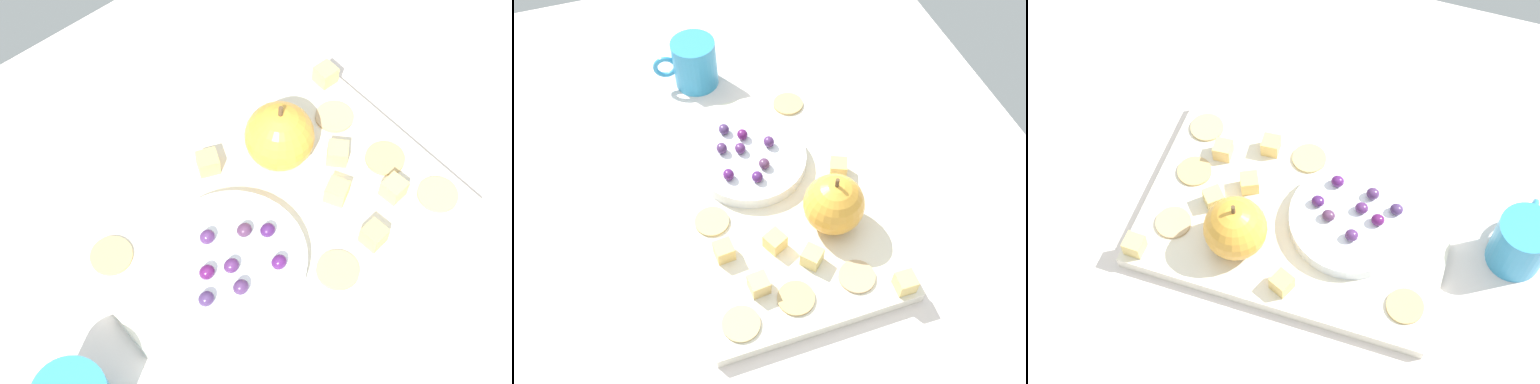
{
  "view_description": "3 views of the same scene",
  "coord_description": "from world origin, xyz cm",
  "views": [
    {
      "loc": [
        -28.54,
        -26.09,
        75.91
      ],
      "look_at": [
        -2.75,
        4.25,
        9.72
      ],
      "focal_mm": 51.22,
      "sensor_mm": 36.0,
      "label": 1
    },
    {
      "loc": [
        40.69,
        -12.59,
        68.49
      ],
      "look_at": [
        -1.45,
        1.64,
        7.45
      ],
      "focal_mm": 39.72,
      "sensor_mm": 36.0,
      "label": 2
    },
    {
      "loc": [
        -15.53,
        49.39,
        91.43
      ],
      "look_at": [
        0.05,
        1.86,
        9.71
      ],
      "focal_mm": 53.8,
      "sensor_mm": 36.0,
      "label": 3
    }
  ],
  "objects": [
    {
      "name": "cracker_3",
      "position": [
        12.96,
        8.18,
        5.42
      ],
      "size": [
        4.59,
        4.59,
        0.4
      ],
      "primitive_type": "cylinder",
      "color": "tan",
      "rests_on": "platter"
    },
    {
      "name": "platter",
      "position": [
        -1.9,
        1.99,
        4.26
      ],
      "size": [
        39.37,
        26.5,
        1.91
      ],
      "primitive_type": "cube",
      "color": "silver",
      "rests_on": "table"
    },
    {
      "name": "cracker_0",
      "position": [
        -18.05,
        10.19,
        5.42
      ],
      "size": [
        4.59,
        4.59,
        0.4
      ],
      "primitive_type": "cylinder",
      "color": "tan",
      "rests_on": "platter"
    },
    {
      "name": "serving_dish",
      "position": [
        -8.7,
        1.13,
        6.2
      ],
      "size": [
        15.91,
        15.91,
        1.98
      ],
      "primitive_type": "cylinder",
      "color": "white",
      "rests_on": "platter"
    },
    {
      "name": "cheese_cube_4",
      "position": [
        16.03,
        13.13,
        6.38
      ],
      "size": [
        2.39,
        2.39,
        2.33
      ],
      "primitive_type": "cube",
      "rotation": [
        0.0,
        0.0,
        1.55
      ],
      "color": "#E9C86F",
      "rests_on": "platter"
    },
    {
      "name": "cracker_2",
      "position": [
        -0.72,
        -6.75,
        5.42
      ],
      "size": [
        4.59,
        4.59,
        0.4
      ],
      "primitive_type": "cylinder",
      "color": "tan",
      "rests_on": "platter"
    },
    {
      "name": "grape_0",
      "position": [
        -5.99,
        2.34,
        7.88
      ],
      "size": [
        1.69,
        1.52,
        1.37
      ],
      "primitive_type": "ellipsoid",
      "color": "#532F50",
      "rests_on": "serving_dish"
    },
    {
      "name": "apple_whole",
      "position": [
        4.19,
        8.36,
        9.18
      ],
      "size": [
        7.92,
        7.92,
        7.92
      ],
      "primitive_type": "sphere",
      "color": "gold",
      "rests_on": "platter"
    },
    {
      "name": "cheese_cube_0",
      "position": [
        5.44,
        0.08,
        6.38
      ],
      "size": [
        3.12,
        3.12,
        2.33
      ],
      "primitive_type": "cube",
      "rotation": [
        0.0,
        0.0,
        0.46
      ],
      "color": "#F3C86C",
      "rests_on": "platter"
    },
    {
      "name": "grape_3",
      "position": [
        -10.48,
        -2.48,
        7.96
      ],
      "size": [
        1.69,
        1.52,
        1.53
      ],
      "primitive_type": "ellipsoid",
      "color": "#4C2B5B",
      "rests_on": "serving_dish"
    },
    {
      "name": "grape_7",
      "position": [
        -9.67,
        0.25,
        7.9
      ],
      "size": [
        1.69,
        1.52,
        1.42
      ],
      "primitive_type": "ellipsoid",
      "color": "#51265F",
      "rests_on": "serving_dish"
    },
    {
      "name": "grape_6",
      "position": [
        -12.05,
        1.04,
        7.92
      ],
      "size": [
        1.69,
        1.52,
        1.47
      ],
      "primitive_type": "ellipsoid",
      "color": "#581858",
      "rests_on": "serving_dish"
    },
    {
      "name": "grape_1",
      "position": [
        -13.91,
        -1.19,
        7.89
      ],
      "size": [
        1.69,
        1.52,
        1.4
      ],
      "primitive_type": "ellipsoid",
      "color": "#462D5D",
      "rests_on": "serving_dish"
    },
    {
      "name": "grape_4",
      "position": [
        -5.69,
        -2.87,
        7.93
      ],
      "size": [
        1.69,
        1.52,
        1.48
      ],
      "primitive_type": "ellipsoid",
      "color": "#511C62",
      "rests_on": "serving_dish"
    },
    {
      "name": "apple_stem",
      "position": [
        4.19,
        8.36,
        13.74
      ],
      "size": [
        0.5,
        0.5,
        1.2
      ],
      "primitive_type": "cylinder",
      "color": "brown",
      "rests_on": "apple_whole"
    },
    {
      "name": "cracker_1",
      "position": [
        14.31,
        -7.28,
        5.42
      ],
      "size": [
        4.59,
        4.59,
        0.4
      ],
      "primitive_type": "cylinder",
      "color": "tan",
      "rests_on": "platter"
    },
    {
      "name": "cup",
      "position": [
        -29.64,
        -1.73,
        7.34
      ],
      "size": [
        7.03,
        10.22,
        8.07
      ],
      "color": "#318DBD",
      "rests_on": "table"
    },
    {
      "name": "cheese_cube_2",
      "position": [
        10.56,
        -3.84,
        6.38
      ],
      "size": [
        2.51,
        2.51,
        2.33
      ],
      "primitive_type": "cube",
      "rotation": [
        0.0,
        0.0,
        0.08
      ],
      "color": "#EDC573",
      "rests_on": "platter"
    },
    {
      "name": "table",
      "position": [
        0.0,
        0.0,
        1.66
      ],
      "size": [
        116.63,
        86.82,
        3.31
      ],
      "primitive_type": "cube",
      "color": "silver",
      "rests_on": "ground"
    },
    {
      "name": "cheese_cube_3",
      "position": [
        4.68,
        -6.57,
        6.38
      ],
      "size": [
        2.5,
        2.5,
        2.33
      ],
      "primitive_type": "cube",
      "rotation": [
        0.0,
        0.0,
        0.08
      ],
      "color": "#EEC46B",
      "rests_on": "platter"
    },
    {
      "name": "grape_5",
      "position": [
        -9.52,
        4.19,
        7.96
      ],
      "size": [
        1.69,
        1.52,
        1.54
      ],
      "primitive_type": "ellipsoid",
      "color": "#512A62",
      "rests_on": "serving_dish"
    },
    {
      "name": "cheese_cube_1",
      "position": [
        -3.11,
        12.32,
        6.38
      ],
      "size": [
        3.07,
        3.07,
        2.33
      ],
      "primitive_type": "cube",
      "rotation": [
        0.0,
        0.0,
        1.16
      ],
      "color": "#EBC267",
      "rests_on": "platter"
    },
    {
      "name": "grape_2",
      "position": [
        -4.13,
        0.73,
        7.87
      ],
      "size": [
        1.69,
        1.52,
        1.36
      ],
      "primitive_type": "ellipsoid",
      "color": "#471F5D",
      "rests_on": "serving_dish"
    },
    {
      "name": "cheese_cube_5",
      "position": [
        9.05,
        3.67,
        6.38
      ],
      "size": [
        3.29,
        3.29,
        2.33
      ],
      "primitive_type": "cube",
      "rotation": [
        0.0,
        0.0,
        0.74
      ],
      "color": "#E5C971",
      "rests_on": "platter"
    },
    {
      "name": "cracker_4",
      "position": [
        13.28,
        0.14,
        5.42
      ],
      "size": [
        4.59,
        4.59,
        0.4
      ],
      "primitive_type": "cylinder",
      "color": "tan",
      "rests_on": "platter"
    }
  ]
}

